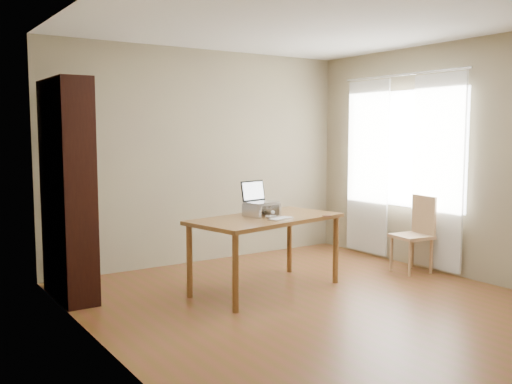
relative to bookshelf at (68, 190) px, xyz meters
name	(u,v)px	position (x,y,z in m)	size (l,w,h in m)	color
room	(323,165)	(1.86, -1.54, 0.25)	(4.04, 4.54, 2.64)	brown
bookshelf	(68,190)	(0.00, 0.00, 0.00)	(0.30, 0.90, 2.10)	black
curtains	(400,168)	(3.75, -0.75, 0.12)	(0.03, 1.90, 2.25)	white
desk	(266,225)	(1.73, -0.83, -0.38)	(1.68, 1.06, 0.75)	brown
laptop_stand	(262,208)	(1.73, -0.75, -0.22)	(0.32, 0.25, 0.13)	silver
laptop	(259,197)	(1.73, -0.69, -0.11)	(0.35, 0.32, 0.22)	silver
keyboard	(280,219)	(1.75, -1.05, -0.29)	(0.29, 0.19, 0.02)	silver
coaster	(327,216)	(2.27, -1.13, -0.30)	(0.10, 0.10, 0.01)	brown
cat	(258,210)	(1.71, -0.72, -0.24)	(0.22, 0.46, 0.13)	#4A413A
chair	(416,231)	(3.60, -1.14, -0.58)	(0.43, 0.43, 0.87)	tan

